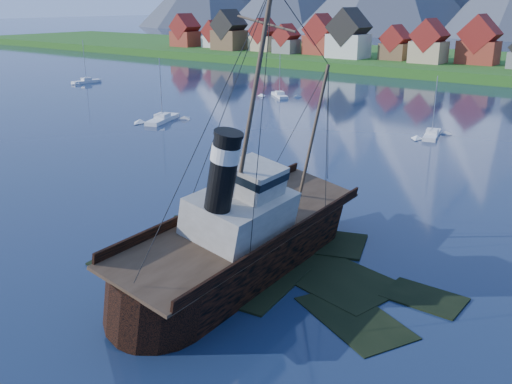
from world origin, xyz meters
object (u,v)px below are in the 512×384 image
Objects in this scene: tugboat_wreck at (252,232)px; sailboat_a at (163,120)px; sailboat_b at (86,82)px; sailboat_c at (280,96)px; sailboat_f at (432,135)px.

tugboat_wreck is 2.53× the size of sailboat_a.
tugboat_wreck is at bearing -25.88° from sailboat_b.
tugboat_wreck is at bearing -106.25° from sailboat_c.
sailboat_a is at bearing -172.16° from sailboat_f.
sailboat_a is 50.45m from sailboat_f.
sailboat_f is (46.60, 19.34, -0.04)m from sailboat_a.
tugboat_wreck reaches higher than sailboat_a.
sailboat_c is (0.70, 38.38, -0.03)m from sailboat_a.
sailboat_b reaches higher than sailboat_c.
sailboat_a is 62.32m from sailboat_b.
sailboat_b is (-110.31, 64.01, -2.88)m from tugboat_wreck.
tugboat_wreck is 2.93× the size of sailboat_f.
sailboat_f is at bearing 92.49° from tugboat_wreck.
sailboat_b is 1.14× the size of sailboat_c.
sailboat_b reaches higher than sailboat_f.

